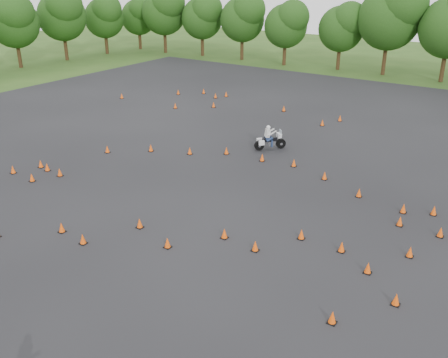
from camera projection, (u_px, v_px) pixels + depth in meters
The scene contains 5 objects.
ground at pixel (175, 232), 22.49m from camera, with size 140.00×140.00×0.00m, color #2D5119.
asphalt_pad at pixel (245, 187), 27.07m from camera, with size 62.00×62.00×0.00m, color black.
treeline at pixel (433, 42), 46.33m from camera, with size 86.76×32.24×10.42m.
traffic_cones at pixel (246, 186), 26.63m from camera, with size 36.72×32.49×0.45m.
rider_white at pixel (270, 137), 32.42m from camera, with size 2.14×0.66×1.66m, color beige, non-canonical shape.
Camera 1 is at (12.86, -15.15, 11.02)m, focal length 40.00 mm.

